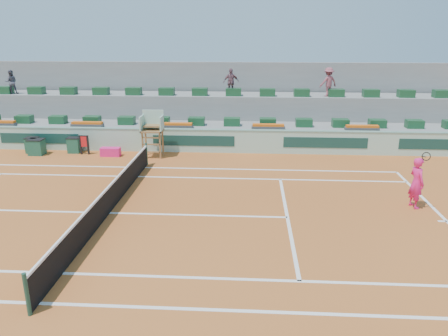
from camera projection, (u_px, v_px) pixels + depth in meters
The scene contains 20 objects.
ground at pixel (110, 213), 15.78m from camera, with size 90.00×90.00×0.00m, color #AA5421.
seating_tier_lower at pixel (165, 131), 25.78m from camera, with size 36.00×4.00×1.20m, color gray.
seating_tier_upper at pixel (169, 115), 27.09m from camera, with size 36.00×2.40×2.60m, color gray.
stadium_back_wall at pixel (173, 96), 28.34m from camera, with size 36.00×0.40×4.40m, color gray.
player_bag at pixel (111, 152), 22.87m from camera, with size 1.01×0.45×0.45m, color #FF217C.
spectator_left at pixel (11, 82), 26.43m from camera, with size 0.70×0.54×1.43m, color #4F4F5C.
spectator_mid at pixel (231, 82), 25.79m from camera, with size 0.92×0.38×1.58m, color #7D5360.
spectator_right at pixel (328, 82), 25.41m from camera, with size 1.08×0.62×1.67m, color #964B56.
court_lines at pixel (110, 213), 15.78m from camera, with size 23.89×11.09×0.01m.
tennis_net at pixel (108, 200), 15.62m from camera, with size 0.10×11.97×1.10m.
advertising_hoarding at pixel (158, 140), 23.67m from camera, with size 36.00×0.34×1.26m.
umpire_chair at pixel (152, 127), 22.45m from camera, with size 1.10×0.90×2.40m.
seat_row_lower at pixel (161, 121), 24.68m from camera, with size 32.90×0.60×0.44m.
seat_row_upper at pixel (167, 91), 26.06m from camera, with size 32.90×0.60×0.44m.
flower_planters at pixel (132, 125), 24.03m from camera, with size 26.80×0.36×0.28m.
drink_cooler_a at pixel (74, 145), 23.46m from camera, with size 0.66×0.57×0.84m.
drink_cooler_b at pixel (37, 147), 23.07m from camera, with size 0.79×0.69×0.84m.
drink_cooler_c at pixel (32, 145), 23.44m from camera, with size 0.65×0.56×0.84m.
towel_rack at pixel (84, 143), 23.06m from camera, with size 0.52×0.09×1.03m.
tennis_player at pixel (417, 183), 16.03m from camera, with size 0.65×0.96×2.28m.
Camera 1 is at (5.03, -14.27, 6.32)m, focal length 35.00 mm.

